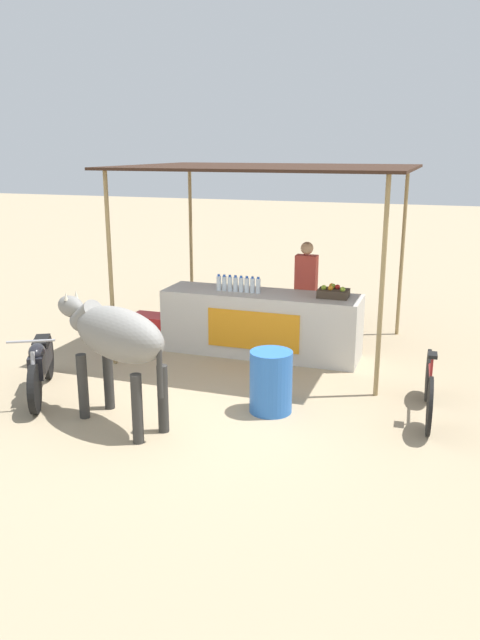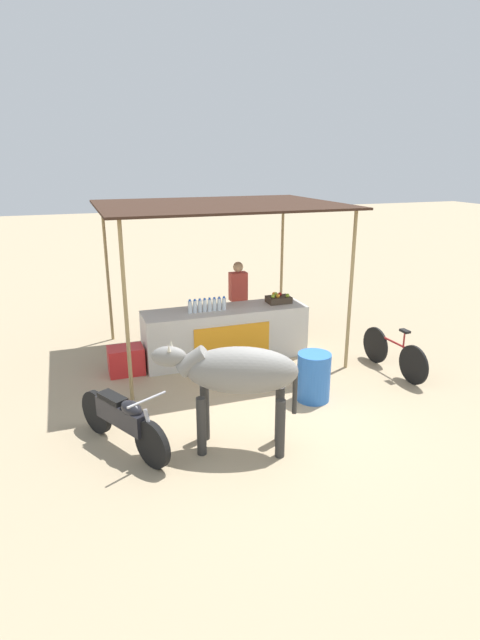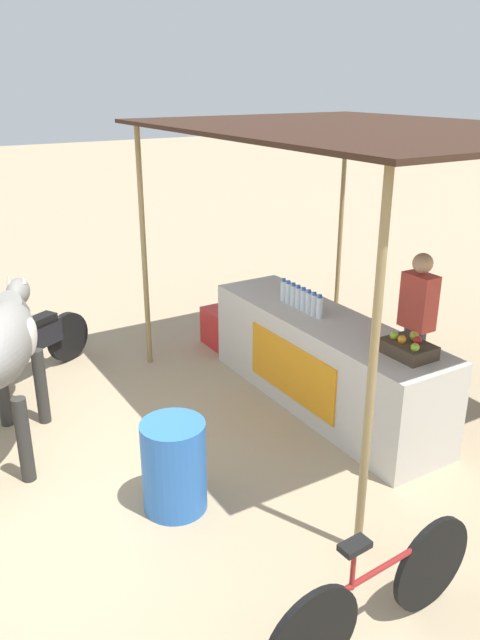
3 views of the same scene
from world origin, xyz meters
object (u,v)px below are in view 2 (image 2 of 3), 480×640
motorcycle_parked (123,419)px  stall_counter (225,334)px  bicycle_leaning (394,354)px  cow (236,373)px  vendor_behind_counter (238,301)px  water_barrel (314,377)px  fruit_crate (279,299)px  cooler_box (126,360)px

motorcycle_parked → stall_counter: bearing=49.1°
stall_counter → bicycle_leaning: bearing=-32.1°
cow → bicycle_leaning: 3.67m
vendor_behind_counter → cow: (-1.31, -3.68, 0.18)m
stall_counter → motorcycle_parked: stall_counter is taller
water_barrel → motorcycle_parked: 2.95m
fruit_crate → bicycle_leaning: 2.31m
motorcycle_parked → bicycle_leaning: bearing=10.8°
water_barrel → motorcycle_parked: bearing=-171.5°
motorcycle_parked → cooler_box: bearing=82.2°
water_barrel → cow: 1.90m
fruit_crate → motorcycle_parked: (-3.24, -2.55, -0.60)m
vendor_behind_counter → cow: size_ratio=0.91×
stall_counter → cooler_box: 1.86m
water_barrel → bicycle_leaning: (1.79, 0.46, -0.03)m
stall_counter → vendor_behind_counter: vendor_behind_counter is taller
stall_counter → vendor_behind_counter: (0.51, 0.75, 0.37)m
water_barrel → bicycle_leaning: bicycle_leaning is taller
vendor_behind_counter → water_barrel: size_ratio=2.18×
fruit_crate → cooler_box: 3.03m
stall_counter → fruit_crate: bearing=2.9°
motorcycle_parked → bicycle_leaning: motorcycle_parked is taller
vendor_behind_counter → stall_counter: bearing=-124.2°
stall_counter → water_barrel: size_ratio=3.97×
cooler_box → vendor_behind_counter: bearing=19.9°
stall_counter → cooler_box: size_ratio=5.00×
stall_counter → water_barrel: bearing=-69.8°
fruit_crate → vendor_behind_counter: 0.92m
stall_counter → cooler_box: (-1.84, -0.10, -0.24)m
stall_counter → cooler_box: stall_counter is taller
cow → motorcycle_parked: bearing=162.4°
bicycle_leaning → stall_counter: bearing=147.9°
stall_counter → bicycle_leaning: (2.55, -1.60, -0.13)m
vendor_behind_counter → cooler_box: size_ratio=2.75×
vendor_behind_counter → bicycle_leaning: bearing=-49.1°
vendor_behind_counter → cooler_box: (-2.35, -0.85, -0.61)m
vendor_behind_counter → water_barrel: (0.24, -2.81, -0.47)m
fruit_crate → bicycle_leaning: fruit_crate is taller
water_barrel → stall_counter: bearing=110.2°
cooler_box → motorcycle_parked: 2.43m
fruit_crate → water_barrel: size_ratio=0.58×
vendor_behind_counter → bicycle_leaning: size_ratio=0.99×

